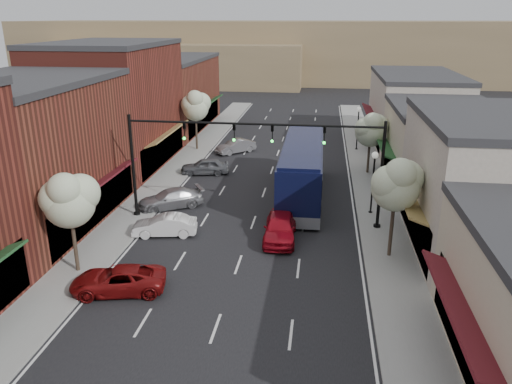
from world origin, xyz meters
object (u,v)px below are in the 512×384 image
at_px(signal_mast_left, 167,152).
at_px(parked_car_a, 118,280).
at_px(signal_mast_right, 343,158).
at_px(tree_right_near, 397,183).
at_px(red_hatchback, 280,227).
at_px(parked_car_b, 165,225).
at_px(tree_right_far, 371,129).
at_px(parked_car_d, 205,166).
at_px(parked_car_c, 171,199).
at_px(parked_car_e, 236,146).
at_px(lamp_post_near, 374,173).
at_px(tree_left_far, 196,105).
at_px(coach_bus, 302,170).
at_px(tree_left_near, 69,198).
at_px(lamp_post_far, 358,121).

height_order(signal_mast_left, parked_car_a, signal_mast_left).
height_order(signal_mast_right, tree_right_near, signal_mast_right).
bearing_deg(red_hatchback, parked_car_b, -179.04).
relative_size(tree_right_near, tree_right_far, 1.10).
relative_size(signal_mast_right, parked_car_d, 2.00).
height_order(signal_mast_left, parked_car_c, signal_mast_left).
distance_m(tree_right_far, red_hatchback, 16.03).
bearing_deg(red_hatchback, parked_car_d, 119.65).
bearing_deg(parked_car_e, parked_car_d, -54.11).
bearing_deg(tree_right_near, lamp_post_near, 94.77).
bearing_deg(lamp_post_near, tree_left_far, 136.11).
bearing_deg(tree_left_far, red_hatchback, -63.33).
distance_m(tree_right_near, lamp_post_near, 6.74).
bearing_deg(parked_car_d, coach_bus, 50.56).
bearing_deg(signal_mast_left, tree_left_far, 98.35).
bearing_deg(parked_car_c, tree_left_far, 156.21).
bearing_deg(tree_left_far, parked_car_b, -81.52).
height_order(tree_left_near, coach_bus, tree_left_near).
xyz_separation_m(signal_mast_right, parked_car_e, (-9.82, 17.49, -3.95)).
height_order(tree_left_far, red_hatchback, tree_left_far).
relative_size(red_hatchback, parked_car_a, 1.02).
xyz_separation_m(tree_left_far, parked_car_c, (2.05, -16.03, -3.93)).
xyz_separation_m(lamp_post_far, parked_car_d, (-13.41, -9.92, -2.30)).
xyz_separation_m(red_hatchback, parked_car_a, (-7.35, -7.17, -0.16)).
bearing_deg(signal_mast_right, parked_car_a, -138.93).
bearing_deg(parked_car_c, signal_mast_left, -14.24).
bearing_deg(parked_car_c, coach_bus, 80.47).
bearing_deg(tree_left_near, parked_car_b, 59.91).
xyz_separation_m(tree_right_near, parked_car_a, (-13.73, -5.53, -3.81)).
bearing_deg(signal_mast_right, lamp_post_far, 83.78).
relative_size(lamp_post_far, parked_car_a, 0.96).
relative_size(tree_right_far, parked_car_d, 1.32).
xyz_separation_m(lamp_post_near, parked_car_c, (-14.00, -0.59, -2.33)).
relative_size(signal_mast_left, parked_car_d, 2.00).
bearing_deg(tree_right_near, parked_car_b, 174.41).
relative_size(tree_right_far, parked_car_a, 1.17).
relative_size(coach_bus, parked_car_b, 3.40).
height_order(parked_car_a, parked_car_b, parked_car_b).
bearing_deg(tree_left_far, signal_mast_right, -52.29).
bearing_deg(parked_car_e, coach_bus, -12.69).
relative_size(signal_mast_right, lamp_post_far, 1.85).
bearing_deg(coach_bus, parked_car_e, 120.40).
distance_m(signal_mast_left, coach_bus, 10.45).
bearing_deg(red_hatchback, lamp_post_near, 38.53).
distance_m(tree_right_far, coach_bus, 8.64).
xyz_separation_m(signal_mast_right, lamp_post_far, (2.18, 20.00, -1.62)).
xyz_separation_m(red_hatchback, parked_car_d, (-7.58, 12.49, -0.10)).
distance_m(coach_bus, parked_car_d, 9.76).
bearing_deg(red_hatchback, signal_mast_right, 31.86).
bearing_deg(tree_right_near, parked_car_a, -158.05).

